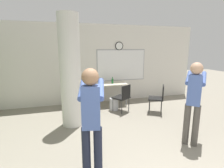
% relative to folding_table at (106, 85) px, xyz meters
% --- Properties ---
extents(wall_back, '(8.00, 0.15, 2.80)m').
position_rel_folding_table_xyz_m(wall_back, '(-0.31, 0.48, 0.70)').
color(wall_back, silver).
rests_on(wall_back, ground_plane).
extents(support_pillar, '(0.51, 0.51, 2.80)m').
position_rel_folding_table_xyz_m(support_pillar, '(-1.23, -1.33, 0.70)').
color(support_pillar, silver).
rests_on(support_pillar, ground_plane).
extents(folding_table, '(1.49, 0.61, 0.76)m').
position_rel_folding_table_xyz_m(folding_table, '(0.00, 0.00, 0.00)').
color(folding_table, beige).
rests_on(folding_table, ground_plane).
extents(bottle_on_table, '(0.07, 0.07, 0.22)m').
position_rel_folding_table_xyz_m(bottle_on_table, '(0.25, -0.01, 0.15)').
color(bottle_on_table, '#1E6B2D').
rests_on(bottle_on_table, folding_table).
extents(waste_bin, '(0.29, 0.29, 0.39)m').
position_rel_folding_table_xyz_m(waste_bin, '(0.13, -0.58, -0.50)').
color(waste_bin, '#B2B2B7').
rests_on(waste_bin, ground_plane).
extents(chair_table_left, '(0.58, 0.58, 0.87)m').
position_rel_folding_table_xyz_m(chair_table_left, '(-0.97, -0.75, -0.19)').
color(chair_table_left, black).
rests_on(chair_table_left, ground_plane).
extents(chair_table_right, '(0.61, 0.61, 0.87)m').
position_rel_folding_table_xyz_m(chair_table_right, '(0.35, -0.81, -0.19)').
color(chair_table_right, black).
rests_on(chair_table_right, ground_plane).
extents(chair_mid_room, '(0.60, 0.60, 0.87)m').
position_rel_folding_table_xyz_m(chair_mid_room, '(1.38, -1.18, -0.19)').
color(chair_mid_room, black).
rests_on(chair_mid_room, ground_plane).
extents(person_playing_front, '(0.48, 0.71, 1.73)m').
position_rel_folding_table_xyz_m(person_playing_front, '(-1.06, -3.43, 0.32)').
color(person_playing_front, '#1E2338').
rests_on(person_playing_front, ground_plane).
extents(person_playing_side, '(0.65, 0.67, 1.72)m').
position_rel_folding_table_xyz_m(person_playing_side, '(1.08, -2.98, 0.31)').
color(person_playing_side, '#514C47').
rests_on(person_playing_side, ground_plane).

